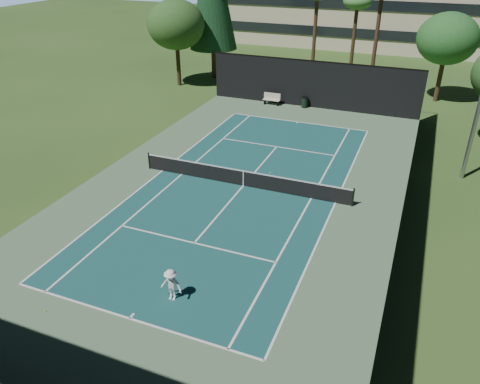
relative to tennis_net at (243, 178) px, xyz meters
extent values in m
plane|color=#30511E|center=(0.00, 0.00, -0.56)|extent=(160.00, 160.00, 0.00)
cube|color=#527351|center=(0.00, 0.00, -0.55)|extent=(18.00, 32.00, 0.01)
cube|color=#184D4C|center=(0.00, 0.00, -0.55)|extent=(10.97, 23.77, 0.01)
cube|color=white|center=(0.00, -11.88, -0.54)|extent=(10.97, 0.10, 0.01)
cube|color=white|center=(0.00, 11.88, -0.54)|extent=(10.97, 0.10, 0.01)
cube|color=white|center=(0.00, -6.40, -0.54)|extent=(8.23, 0.10, 0.01)
cube|color=white|center=(0.00, 6.40, -0.54)|extent=(8.23, 0.10, 0.01)
cube|color=white|center=(-5.49, 0.00, -0.54)|extent=(0.10, 23.77, 0.01)
cube|color=white|center=(5.49, 0.00, -0.54)|extent=(0.10, 23.77, 0.01)
cube|color=white|center=(-4.12, 0.00, -0.54)|extent=(0.10, 23.77, 0.01)
cube|color=white|center=(4.12, 0.00, -0.54)|extent=(0.10, 23.77, 0.01)
cube|color=white|center=(0.00, 0.00, -0.54)|extent=(0.10, 12.80, 0.01)
cube|color=white|center=(0.00, -11.73, -0.54)|extent=(0.10, 0.30, 0.01)
cube|color=white|center=(0.00, 11.73, -0.54)|extent=(0.10, 0.30, 0.01)
cylinder|color=black|center=(-6.40, 0.00, -0.01)|extent=(0.10, 0.10, 1.10)
cylinder|color=black|center=(6.40, 0.00, -0.01)|extent=(0.10, 0.10, 1.10)
cube|color=black|center=(0.00, 0.00, -0.06)|extent=(12.80, 0.02, 0.92)
cube|color=white|center=(0.00, 0.00, 0.43)|extent=(12.80, 0.04, 0.07)
cube|color=white|center=(0.00, 0.00, -0.06)|extent=(0.05, 0.03, 0.92)
cube|color=black|center=(0.00, 16.00, 1.44)|extent=(18.00, 0.04, 4.00)
cube|color=black|center=(0.00, -16.00, 1.44)|extent=(18.00, 0.04, 4.00)
cube|color=black|center=(9.00, 0.00, 1.44)|extent=(0.04, 32.00, 4.00)
cube|color=black|center=(-9.00, 0.00, 1.44)|extent=(0.04, 32.00, 4.00)
cube|color=black|center=(0.00, 16.00, 3.44)|extent=(18.00, 0.06, 0.06)
imported|color=white|center=(0.97, -10.27, 0.17)|extent=(0.94, 0.54, 1.45)
sphere|color=#B3D530|center=(-3.26, -12.80, -0.53)|extent=(0.06, 0.06, 0.06)
sphere|color=#D4E634|center=(-3.21, 0.98, -0.53)|extent=(0.06, 0.06, 0.06)
sphere|color=#C1E433|center=(0.93, 2.25, -0.52)|extent=(0.07, 0.07, 0.07)
sphere|color=#D7EF36|center=(-5.63, 3.67, -0.53)|extent=(0.06, 0.06, 0.06)
cube|color=beige|center=(-3.40, 15.31, -0.11)|extent=(1.50, 0.45, 0.05)
cube|color=beige|center=(-3.40, 15.51, 0.19)|extent=(1.50, 0.06, 0.55)
cube|color=black|center=(-4.00, 15.31, -0.35)|extent=(0.06, 0.40, 0.42)
cube|color=black|center=(-2.80, 15.31, -0.35)|extent=(0.06, 0.40, 0.42)
cylinder|color=black|center=(-0.49, 15.68, -0.11)|extent=(0.52, 0.52, 0.90)
cylinder|color=black|center=(-0.49, 15.68, 0.36)|extent=(0.56, 0.56, 0.05)
cylinder|color=#4F3822|center=(-12.00, 22.00, 1.24)|extent=(0.50, 0.50, 3.60)
cylinder|color=#4A341F|center=(-2.00, 24.00, 3.72)|extent=(0.36, 0.36, 8.55)
cylinder|color=#422F1C|center=(1.50, 26.00, 3.27)|extent=(0.36, 0.36, 7.65)
ellipsoid|color=#3A7133|center=(1.50, 26.00, 7.09)|extent=(2.80, 2.80, 1.54)
cylinder|color=#482C1F|center=(4.00, 23.00, 3.94)|extent=(0.36, 0.36, 9.00)
cylinder|color=#472F1E|center=(10.00, 22.00, 1.20)|extent=(0.40, 0.40, 3.52)
ellipsoid|color=#235C24|center=(10.00, 22.00, 4.88)|extent=(5.12, 5.12, 4.35)
cylinder|color=#402F1B|center=(-14.00, 18.00, 1.31)|extent=(0.40, 0.40, 3.74)
ellipsoid|color=#2B5420|center=(-14.00, 18.00, 5.22)|extent=(5.44, 5.44, 4.62)
cube|color=beige|center=(0.00, 46.00, 3.44)|extent=(40.00, 12.00, 8.00)
cube|color=black|center=(0.00, 39.95, 1.84)|extent=(38.00, 0.15, 1.20)
cube|color=black|center=(0.00, 39.95, 5.24)|extent=(38.00, 0.15, 1.20)
camera|label=1|loc=(8.97, -22.80, 12.27)|focal=35.00mm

